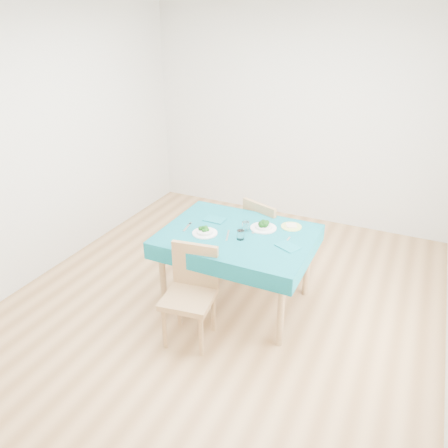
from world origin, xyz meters
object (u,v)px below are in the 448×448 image
at_px(chair_near, 188,290).
at_px(bowl_far, 264,225).
at_px(table, 237,269).
at_px(chair_far, 270,227).
at_px(side_plate, 291,227).
at_px(bowl_near, 205,230).

xyz_separation_m(chair_near, bowl_far, (0.33, 0.86, 0.29)).
distance_m(table, chair_far, 0.72).
bearing_deg(chair_near, bowl_far, 60.71).
bearing_deg(side_plate, table, -140.53).
bearing_deg(table, side_plate, 39.47).
distance_m(table, side_plate, 0.65).
xyz_separation_m(chair_far, bowl_near, (-0.34, -0.84, 0.27)).
relative_size(table, chair_near, 1.34).
height_order(bowl_near, bowl_far, bowl_far).
bearing_deg(chair_far, bowl_near, 88.49).
relative_size(bowl_near, side_plate, 1.19).
relative_size(chair_near, chair_far, 0.97).
relative_size(table, bowl_far, 5.57).
bearing_deg(bowl_near, chair_far, 67.77).
distance_m(chair_far, bowl_far, 0.59).
height_order(table, chair_far, chair_far).
relative_size(chair_far, side_plate, 5.39).
height_order(table, chair_near, chair_near).
bearing_deg(chair_near, table, 68.84).
relative_size(chair_near, bowl_far, 4.15).
distance_m(chair_far, side_plate, 0.55).
bearing_deg(bowl_near, table, 26.13).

